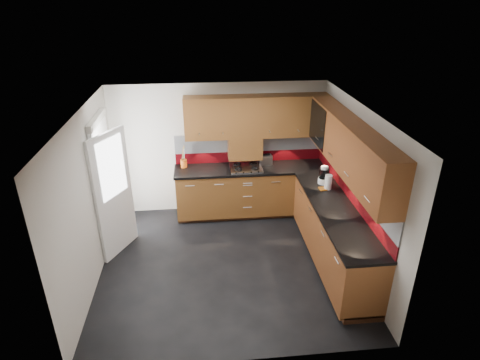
{
  "coord_description": "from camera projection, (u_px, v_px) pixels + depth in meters",
  "views": [
    {
      "loc": [
        -0.32,
        -5.01,
        3.83
      ],
      "look_at": [
        0.26,
        0.65,
        1.11
      ],
      "focal_mm": 30.0,
      "sensor_mm": 36.0,
      "label": 1
    }
  ],
  "objects": [
    {
      "name": "room",
      "position": [
        226.0,
        175.0,
        5.53
      ],
      "size": [
        4.0,
        3.8,
        2.64
      ],
      "color": "black"
    },
    {
      "name": "base_cabinets",
      "position": [
        287.0,
        212.0,
        6.73
      ],
      "size": [
        2.7,
        3.2,
        0.95
      ],
      "color": "brown",
      "rests_on": "room"
    },
    {
      "name": "toaster",
      "position": [
        265.0,
        160.0,
        7.28
      ],
      "size": [
        0.26,
        0.18,
        0.18
      ],
      "color": "silver",
      "rests_on": "countertop"
    },
    {
      "name": "food_processor",
      "position": [
        324.0,
        176.0,
        6.53
      ],
      "size": [
        0.18,
        0.18,
        0.3
      ],
      "color": "white",
      "rests_on": "countertop"
    },
    {
      "name": "back_door",
      "position": [
        109.0,
        187.0,
        6.24
      ],
      "size": [
        0.42,
        1.19,
        2.04
      ],
      "color": "white",
      "rests_on": "room"
    },
    {
      "name": "gas_hob",
      "position": [
        246.0,
        168.0,
        7.13
      ],
      "size": [
        0.57,
        0.5,
        0.04
      ],
      "color": "silver",
      "rests_on": "countertop"
    },
    {
      "name": "glass_cabinet",
      "position": [
        326.0,
        123.0,
        6.49
      ],
      "size": [
        0.32,
        0.8,
        0.66
      ],
      "color": "black",
      "rests_on": "room"
    },
    {
      "name": "countertop",
      "position": [
        288.0,
        187.0,
        6.51
      ],
      "size": [
        2.72,
        3.22,
        0.04
      ],
      "color": "black",
      "rests_on": "base_cabinets"
    },
    {
      "name": "upper_cabinets",
      "position": [
        301.0,
        131.0,
        6.2
      ],
      "size": [
        2.5,
        3.2,
        0.72
      ],
      "color": "brown",
      "rests_on": "room"
    },
    {
      "name": "extractor_hood",
      "position": [
        245.0,
        147.0,
        7.14
      ],
      "size": [
        0.6,
        0.33,
        0.4
      ],
      "primitive_type": "cube",
      "color": "brown",
      "rests_on": "room"
    },
    {
      "name": "orange_cloth",
      "position": [
        324.0,
        189.0,
        6.39
      ],
      "size": [
        0.16,
        0.14,
        0.02
      ],
      "primitive_type": "cube",
      "rotation": [
        0.0,
        0.0,
        0.11
      ],
      "color": "orange",
      "rests_on": "countertop"
    },
    {
      "name": "utensil_pot",
      "position": [
        184.0,
        162.0,
        7.14
      ],
      "size": [
        0.11,
        0.11,
        0.41
      ],
      "color": "#CE5613",
      "rests_on": "countertop"
    },
    {
      "name": "backsplash",
      "position": [
        299.0,
        165.0,
        6.61
      ],
      "size": [
        2.7,
        3.2,
        0.54
      ],
      "color": "maroon",
      "rests_on": "countertop"
    },
    {
      "name": "paper_towel",
      "position": [
        328.0,
        182.0,
        6.35
      ],
      "size": [
        0.15,
        0.15,
        0.24
      ],
      "primitive_type": "cylinder",
      "rotation": [
        0.0,
        0.0,
        -0.34
      ],
      "color": "white",
      "rests_on": "countertop"
    }
  ]
}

